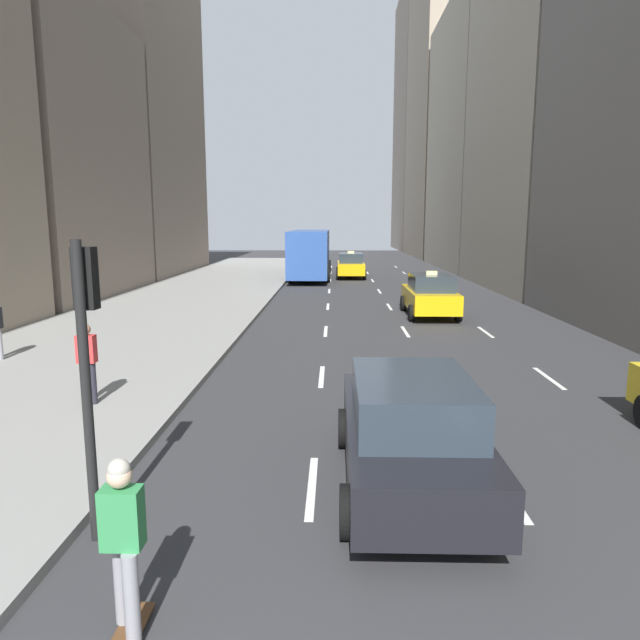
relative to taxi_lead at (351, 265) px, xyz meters
The scene contains 10 objects.
sidewalk_left 15.19m from the taxi_lead, 122.72° to the right, with size 8.00×66.00×0.15m, color gray.
lane_markings 16.85m from the taxi_lead, 85.23° to the right, with size 5.72×56.00×0.01m.
building_row_right 19.79m from the taxi_lead, 38.84° to the left, with size 6.00×92.88×35.88m.
taxi_lead is the anchor object (origin of this frame).
taxi_second 16.56m from the taxi_lead, 80.26° to the right, with size 2.02×4.40×1.87m.
sedan_black_near 31.75m from the taxi_lead, 90.00° to the right, with size 2.02×4.59×1.69m.
city_bus 2.96m from the taxi_lead, behind, with size 2.80×11.61×3.25m.
skateboarder 34.97m from the taxi_lead, 94.87° to the right, with size 0.36×0.80×1.75m.
pedestrian_mid_block 29.13m from the taxi_lead, 102.00° to the right, with size 0.36×0.22×1.65m.
traffic_light_pole 33.40m from the taxi_lead, 96.80° to the right, with size 0.24×0.42×3.60m.
Camera 1 is at (0.12, 0.26, 3.78)m, focal length 32.00 mm.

